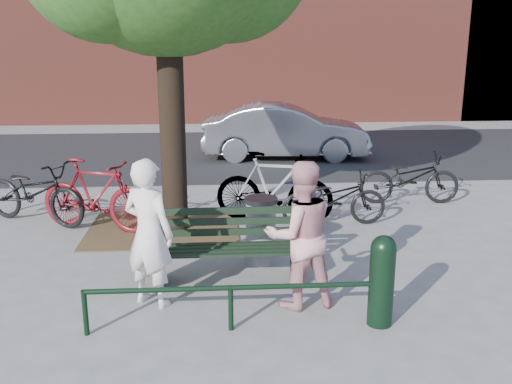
{
  "coord_description": "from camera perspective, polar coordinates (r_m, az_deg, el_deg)",
  "views": [
    {
      "loc": [
        -0.11,
        -6.65,
        2.98
      ],
      "look_at": [
        0.42,
        1.0,
        0.91
      ],
      "focal_mm": 40.0,
      "sensor_mm": 36.0,
      "label": 1
    }
  ],
  "objects": [
    {
      "name": "ground",
      "position": [
        7.29,
        -2.77,
        -9.06
      ],
      "size": [
        90.0,
        90.0,
        0.0
      ],
      "primitive_type": "plane",
      "color": "gray",
      "rests_on": "ground"
    },
    {
      "name": "dirt_pit",
      "position": [
        9.38,
        -9.21,
        -3.58
      ],
      "size": [
        2.4,
        2.0,
        0.02
      ],
      "primitive_type": "cube",
      "color": "brown",
      "rests_on": "ground"
    },
    {
      "name": "road",
      "position": [
        15.44,
        -3.49,
        3.95
      ],
      "size": [
        40.0,
        7.0,
        0.01
      ],
      "primitive_type": "cube",
      "color": "black",
      "rests_on": "ground"
    },
    {
      "name": "park_bench",
      "position": [
        7.18,
        -2.83,
        -5.31
      ],
      "size": [
        1.74,
        0.54,
        0.97
      ],
      "color": "black",
      "rests_on": "ground"
    },
    {
      "name": "guard_railing",
      "position": [
        6.03,
        -2.55,
        -10.22
      ],
      "size": [
        3.06,
        0.06,
        0.51
      ],
      "color": "black",
      "rests_on": "ground"
    },
    {
      "name": "person_left",
      "position": [
        6.55,
        -10.67,
        -4.05
      ],
      "size": [
        0.75,
        0.67,
        1.72
      ],
      "primitive_type": "imported",
      "rotation": [
        0.0,
        0.0,
        2.61
      ],
      "color": "silver",
      "rests_on": "ground"
    },
    {
      "name": "person_right",
      "position": [
        6.42,
        4.43,
        -4.31
      ],
      "size": [
        0.93,
        0.79,
        1.7
      ],
      "primitive_type": "imported",
      "rotation": [
        0.0,
        0.0,
        3.33
      ],
      "color": "#D39194",
      "rests_on": "ground"
    },
    {
      "name": "bollard",
      "position": [
        6.23,
        12.47,
        -8.35
      ],
      "size": [
        0.27,
        0.27,
        1.01
      ],
      "color": "black",
      "rests_on": "ground"
    },
    {
      "name": "litter_bin",
      "position": [
        7.76,
        0.48,
        -3.82
      ],
      "size": [
        0.45,
        0.45,
        0.92
      ],
      "color": "gray",
      "rests_on": "ground"
    },
    {
      "name": "bicycle_a",
      "position": [
        10.09,
        -21.25,
        0.01
      ],
      "size": [
        2.13,
        1.58,
        1.07
      ],
      "primitive_type": "imported",
      "rotation": [
        0.0,
        0.0,
        1.09
      ],
      "color": "black",
      "rests_on": "ground"
    },
    {
      "name": "bicycle_b",
      "position": [
        9.37,
        -15.7,
        -0.3
      ],
      "size": [
        2.01,
        1.19,
        1.17
      ],
      "primitive_type": "imported",
      "rotation": [
        0.0,
        0.0,
        1.21
      ],
      "color": "#5B0D13",
      "rests_on": "ground"
    },
    {
      "name": "bicycle_c",
      "position": [
        9.4,
        7.81,
        -0.65
      ],
      "size": [
        1.76,
        0.69,
        0.91
      ],
      "primitive_type": "imported",
      "rotation": [
        0.0,
        0.0,
        1.62
      ],
      "color": "black",
      "rests_on": "ground"
    },
    {
      "name": "bicycle_d",
      "position": [
        9.47,
        1.83,
        0.47
      ],
      "size": [
        2.05,
        1.05,
        1.18
      ],
      "primitive_type": "imported",
      "rotation": [
        0.0,
        0.0,
        1.31
      ],
      "color": "gray",
      "rests_on": "ground"
    },
    {
      "name": "bicycle_e",
      "position": [
        10.94,
        15.1,
        1.37
      ],
      "size": [
        1.88,
        0.75,
        0.97
      ],
      "primitive_type": "imported",
      "rotation": [
        0.0,
        0.0,
        1.51
      ],
      "color": "black",
      "rests_on": "ground"
    },
    {
      "name": "parked_car",
      "position": [
        14.64,
        2.96,
        6.07
      ],
      "size": [
        4.3,
        1.79,
        1.38
      ],
      "primitive_type": "imported",
      "rotation": [
        0.0,
        0.0,
        1.49
      ],
      "color": "gray",
      "rests_on": "ground"
    }
  ]
}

